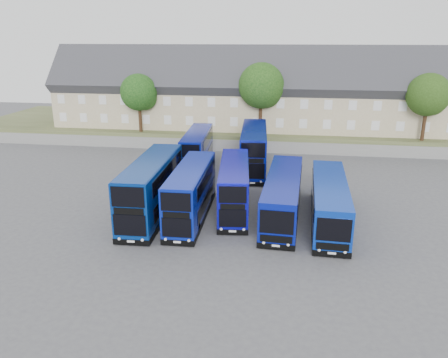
{
  "coord_description": "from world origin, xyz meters",
  "views": [
    {
      "loc": [
        5.44,
        -30.58,
        14.36
      ],
      "look_at": [
        0.12,
        5.85,
        2.2
      ],
      "focal_mm": 35.0,
      "sensor_mm": 36.0,
      "label": 1
    }
  ],
  "objects_px": {
    "tree_mid": "(262,87)",
    "tree_east": "(429,96)",
    "tree_west": "(140,94)",
    "dd_front_mid": "(191,194)",
    "coach_east_a": "(283,197)",
    "dd_front_left": "(152,189)"
  },
  "relations": [
    {
      "from": "dd_front_left",
      "to": "tree_mid",
      "type": "bearing_deg",
      "value": 70.65
    },
    {
      "from": "dd_front_mid",
      "to": "tree_east",
      "type": "bearing_deg",
      "value": 42.45
    },
    {
      "from": "dd_front_mid",
      "to": "coach_east_a",
      "type": "height_order",
      "value": "dd_front_mid"
    },
    {
      "from": "tree_mid",
      "to": "tree_east",
      "type": "height_order",
      "value": "tree_mid"
    },
    {
      "from": "dd_front_left",
      "to": "tree_mid",
      "type": "xyz_separation_m",
      "value": [
        7.51,
        23.51,
        5.77
      ]
    },
    {
      "from": "dd_front_left",
      "to": "tree_east",
      "type": "xyz_separation_m",
      "value": [
        27.51,
        23.01,
        5.09
      ]
    },
    {
      "from": "tree_mid",
      "to": "dd_front_mid",
      "type": "bearing_deg",
      "value": -100.01
    },
    {
      "from": "dd_front_left",
      "to": "coach_east_a",
      "type": "distance_m",
      "value": 10.83
    },
    {
      "from": "tree_mid",
      "to": "tree_east",
      "type": "bearing_deg",
      "value": -1.43
    },
    {
      "from": "tree_east",
      "to": "dd_front_left",
      "type": "bearing_deg",
      "value": -140.09
    },
    {
      "from": "tree_east",
      "to": "tree_west",
      "type": "bearing_deg",
      "value": -180.0
    },
    {
      "from": "coach_east_a",
      "to": "tree_mid",
      "type": "relative_size",
      "value": 1.41
    },
    {
      "from": "coach_east_a",
      "to": "tree_west",
      "type": "relative_size",
      "value": 1.69
    },
    {
      "from": "tree_west",
      "to": "dd_front_left",
      "type": "bearing_deg",
      "value": -69.75
    },
    {
      "from": "tree_east",
      "to": "dd_front_mid",
      "type": "bearing_deg",
      "value": -136.26
    },
    {
      "from": "dd_front_mid",
      "to": "tree_east",
      "type": "relative_size",
      "value": 1.32
    },
    {
      "from": "dd_front_mid",
      "to": "tree_mid",
      "type": "bearing_deg",
      "value": 78.69
    },
    {
      "from": "dd_front_left",
      "to": "dd_front_mid",
      "type": "bearing_deg",
      "value": -3.83
    },
    {
      "from": "tree_west",
      "to": "tree_mid",
      "type": "height_order",
      "value": "tree_mid"
    },
    {
      "from": "dd_front_left",
      "to": "tree_mid",
      "type": "relative_size",
      "value": 1.29
    },
    {
      "from": "tree_west",
      "to": "tree_east",
      "type": "distance_m",
      "value": 36.0
    },
    {
      "from": "dd_front_mid",
      "to": "coach_east_a",
      "type": "bearing_deg",
      "value": 9.82
    }
  ]
}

